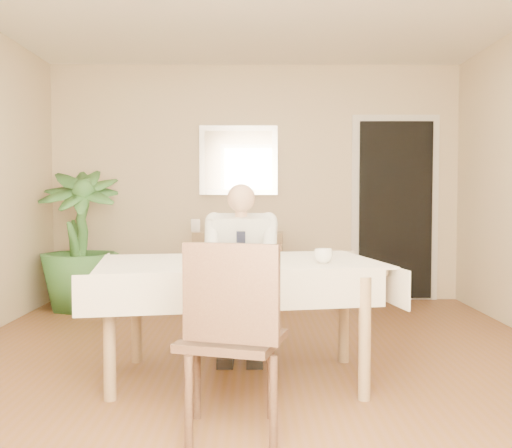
{
  "coord_description": "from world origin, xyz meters",
  "views": [
    {
      "loc": [
        -0.02,
        -3.83,
        1.15
      ],
      "look_at": [
        0.0,
        0.35,
        0.95
      ],
      "focal_mm": 40.0,
      "sensor_mm": 36.0,
      "label": 1
    }
  ],
  "objects_px": {
    "seated_man": "(241,260)",
    "potted_palm": "(79,240)",
    "dining_table": "(239,274)",
    "coffee_mug": "(323,256)",
    "chair_far": "(242,276)",
    "sideboard": "(238,267)",
    "chair_near": "(232,329)"
  },
  "relations": [
    {
      "from": "coffee_mug",
      "to": "sideboard",
      "type": "xyz_separation_m",
      "value": [
        -0.59,
        2.75,
        -0.41
      ]
    },
    {
      "from": "dining_table",
      "to": "chair_far",
      "type": "bearing_deg",
      "value": 80.01
    },
    {
      "from": "chair_near",
      "to": "sideboard",
      "type": "bearing_deg",
      "value": 107.32
    },
    {
      "from": "chair_near",
      "to": "potted_palm",
      "type": "height_order",
      "value": "potted_palm"
    },
    {
      "from": "dining_table",
      "to": "sideboard",
      "type": "bearing_deg",
      "value": 81.64
    },
    {
      "from": "dining_table",
      "to": "seated_man",
      "type": "distance_m",
      "value": 0.59
    },
    {
      "from": "dining_table",
      "to": "chair_near",
      "type": "relative_size",
      "value": 2.0
    },
    {
      "from": "chair_far",
      "to": "sideboard",
      "type": "height_order",
      "value": "chair_far"
    },
    {
      "from": "chair_far",
      "to": "dining_table",
      "type": "bearing_deg",
      "value": -84.0
    },
    {
      "from": "seated_man",
      "to": "potted_palm",
      "type": "relative_size",
      "value": 0.87
    },
    {
      "from": "dining_table",
      "to": "potted_palm",
      "type": "distance_m",
      "value": 2.79
    },
    {
      "from": "potted_palm",
      "to": "dining_table",
      "type": "bearing_deg",
      "value": -52.98
    },
    {
      "from": "chair_far",
      "to": "sideboard",
      "type": "xyz_separation_m",
      "value": [
        -0.07,
        1.72,
        -0.15
      ]
    },
    {
      "from": "chair_far",
      "to": "chair_near",
      "type": "height_order",
      "value": "chair_near"
    },
    {
      "from": "dining_table",
      "to": "sideboard",
      "type": "xyz_separation_m",
      "value": [
        -0.07,
        2.61,
        -0.29
      ]
    },
    {
      "from": "seated_man",
      "to": "coffee_mug",
      "type": "height_order",
      "value": "seated_man"
    },
    {
      "from": "seated_man",
      "to": "coffee_mug",
      "type": "relative_size",
      "value": 11.3
    },
    {
      "from": "dining_table",
      "to": "coffee_mug",
      "type": "distance_m",
      "value": 0.55
    },
    {
      "from": "dining_table",
      "to": "coffee_mug",
      "type": "relative_size",
      "value": 17.12
    },
    {
      "from": "chair_far",
      "to": "seated_man",
      "type": "bearing_deg",
      "value": -84.0
    },
    {
      "from": "chair_far",
      "to": "chair_near",
      "type": "bearing_deg",
      "value": -84.28
    },
    {
      "from": "dining_table",
      "to": "chair_far",
      "type": "height_order",
      "value": "chair_far"
    },
    {
      "from": "dining_table",
      "to": "sideboard",
      "type": "height_order",
      "value": "sideboard"
    },
    {
      "from": "coffee_mug",
      "to": "sideboard",
      "type": "height_order",
      "value": "coffee_mug"
    },
    {
      "from": "chair_near",
      "to": "potted_palm",
      "type": "xyz_separation_m",
      "value": [
        -1.67,
        3.14,
        0.18
      ]
    },
    {
      "from": "chair_near",
      "to": "seated_man",
      "type": "distance_m",
      "value": 1.51
    },
    {
      "from": "chair_near",
      "to": "sideboard",
      "type": "height_order",
      "value": "chair_near"
    },
    {
      "from": "chair_far",
      "to": "seated_man",
      "type": "height_order",
      "value": "seated_man"
    },
    {
      "from": "sideboard",
      "to": "potted_palm",
      "type": "xyz_separation_m",
      "value": [
        -1.61,
        -0.38,
        0.33
      ]
    },
    {
      "from": "chair_far",
      "to": "chair_near",
      "type": "xyz_separation_m",
      "value": [
        -0.01,
        -1.8,
        0.0
      ]
    },
    {
      "from": "seated_man",
      "to": "potted_palm",
      "type": "distance_m",
      "value": 2.35
    },
    {
      "from": "dining_table",
      "to": "sideboard",
      "type": "distance_m",
      "value": 2.63
    }
  ]
}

